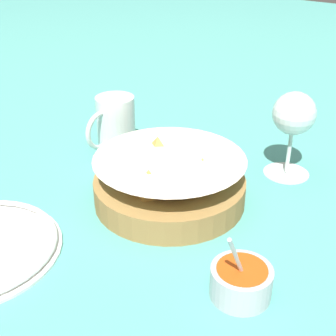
{
  "coord_description": "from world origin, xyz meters",
  "views": [
    {
      "loc": [
        0.51,
        0.4,
        0.41
      ],
      "look_at": [
        0.0,
        0.02,
        0.06
      ],
      "focal_mm": 50.0,
      "sensor_mm": 36.0,
      "label": 1
    }
  ],
  "objects_px": {
    "food_basket": "(168,183)",
    "beer_mug": "(115,127)",
    "wine_glass": "(294,117)",
    "sauce_cup": "(241,281)"
  },
  "relations": [
    {
      "from": "food_basket",
      "to": "beer_mug",
      "type": "relative_size",
      "value": 2.09
    },
    {
      "from": "wine_glass",
      "to": "beer_mug",
      "type": "bearing_deg",
      "value": -69.34
    },
    {
      "from": "food_basket",
      "to": "wine_glass",
      "type": "xyz_separation_m",
      "value": [
        -0.2,
        0.11,
        0.07
      ]
    },
    {
      "from": "food_basket",
      "to": "sauce_cup",
      "type": "relative_size",
      "value": 2.24
    },
    {
      "from": "sauce_cup",
      "to": "beer_mug",
      "type": "relative_size",
      "value": 0.93
    },
    {
      "from": "beer_mug",
      "to": "food_basket",
      "type": "bearing_deg",
      "value": 65.9
    },
    {
      "from": "wine_glass",
      "to": "food_basket",
      "type": "bearing_deg",
      "value": -29.23
    },
    {
      "from": "wine_glass",
      "to": "beer_mug",
      "type": "relative_size",
      "value": 1.32
    },
    {
      "from": "food_basket",
      "to": "sauce_cup",
      "type": "distance_m",
      "value": 0.23
    },
    {
      "from": "food_basket",
      "to": "wine_glass",
      "type": "bearing_deg",
      "value": 150.77
    }
  ]
}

